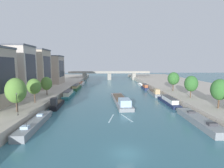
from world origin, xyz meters
TOP-DOWN VIEW (x-y plane):
  - ground_plane at (0.00, 0.00)m, footprint 400.00×400.00m
  - quay_left at (-36.96, 55.00)m, footprint 36.00×170.00m
  - quay_right at (36.96, 55.00)m, footprint 36.00×170.00m
  - barge_midriver at (2.03, 30.47)m, footprint 5.48×24.87m
  - wake_behind_barge at (0.19, 15.42)m, footprint 5.59×6.06m
  - moored_boat_left_second at (-17.17, 10.77)m, footprint 2.79×15.29m
  - moored_boat_left_upstream at (-17.02, 25.47)m, footprint 2.27×10.24m
  - moored_boat_left_near at (-16.83, 40.28)m, footprint 2.60×14.90m
  - moored_boat_left_far at (-17.15, 58.60)m, footprint 2.80×15.21m
  - moored_boat_left_lone at (-17.35, 76.17)m, footprint 3.30×14.03m
  - moored_boat_right_near at (16.85, 11.39)m, footprint 3.40×16.64m
  - moored_boat_right_gap_after at (17.00, 28.48)m, footprint 2.68×15.00m
  - moored_boat_right_lone at (16.85, 43.97)m, footprint 2.93×14.48m
  - moored_boat_right_far at (16.53, 58.44)m, footprint 2.16×10.32m
  - moored_boat_right_upstream at (16.94, 70.13)m, footprint 1.86×10.79m
  - tree_left_end_of_row at (-22.39, 14.34)m, footprint 4.26×4.26m
  - tree_left_midway at (-22.09, 22.83)m, footprint 3.65×3.65m
  - tree_left_far at (-22.71, 33.97)m, footprint 3.62×3.62m
  - tree_right_second at (23.88, 15.47)m, footprint 3.92×3.92m
  - tree_right_end_of_row at (23.56, 27.91)m, footprint 3.98×3.98m
  - tree_right_distant at (23.23, 40.61)m, footprint 4.34×4.34m
  - lamppost_left_bank at (-20.95, 11.76)m, footprint 0.28×0.28m
  - building_left_tall at (-33.21, 33.44)m, footprint 12.42×9.28m
  - building_left_middle at (-33.21, 48.95)m, footprint 12.13×10.48m
  - building_left_far_end at (-33.21, 67.94)m, footprint 14.15×12.14m
  - bridge_far at (0.00, 105.59)m, footprint 61.92×4.40m

SIDE VIEW (x-z plane):
  - ground_plane at x=0.00m, z-range 0.00..0.00m
  - wake_behind_barge at x=0.19m, z-range 0.00..0.03m
  - moored_boat_right_upstream at x=16.94m, z-range -0.51..1.68m
  - moored_boat_left_second at x=-17.17m, z-range -0.53..1.91m
  - moored_boat_left_lone at x=-17.35m, z-range -0.52..1.92m
  - moored_boat_right_near at x=16.85m, z-range -0.53..1.93m
  - barge_midriver at x=2.03m, z-range -0.56..2.19m
  - moored_boat_right_lone at x=16.85m, z-range -0.59..2.41m
  - moored_boat_right_gap_after at x=17.00m, z-range -0.19..2.07m
  - moored_boat_left_upstream at x=-17.02m, z-range -0.70..2.71m
  - quay_left at x=-36.96m, z-range 0.00..2.10m
  - quay_right at x=36.96m, z-range 0.00..2.10m
  - moored_boat_left_far at x=-17.15m, z-range -0.20..2.30m
  - moored_boat_left_near at x=-16.83m, z-range -0.22..2.40m
  - moored_boat_right_far at x=16.53m, z-range -0.22..2.41m
  - bridge_far at x=0.00m, z-range 0.92..7.55m
  - lamppost_left_bank at x=-20.95m, z-range 2.32..6.98m
  - tree_left_far at x=-22.71m, z-range 2.94..9.07m
  - tree_right_end_of_row at x=23.56m, z-range 3.06..9.89m
  - tree_left_midway at x=-22.09m, z-range 3.28..9.87m
  - tree_right_second at x=23.88m, z-range 3.08..10.07m
  - tree_left_end_of_row at x=-22.39m, z-range 3.09..10.60m
  - tree_right_distant at x=23.23m, z-range 3.28..10.52m
  - building_left_far_end at x=-33.21m, z-range 2.11..16.84m
  - building_left_middle at x=-33.21m, z-range 2.11..18.56m
  - building_left_tall at x=-33.21m, z-range 2.11..18.59m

